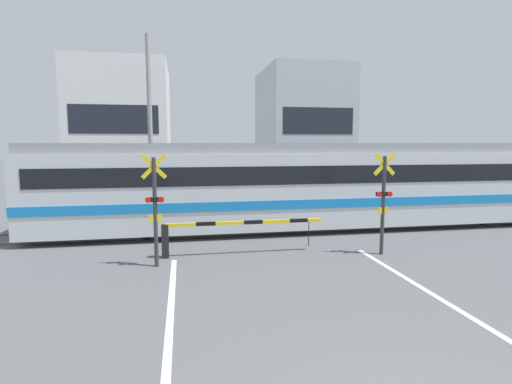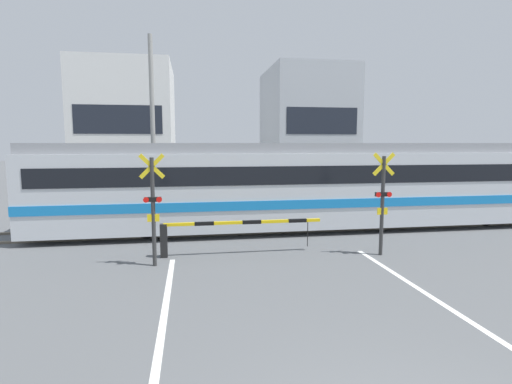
{
  "view_description": "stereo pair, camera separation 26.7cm",
  "coord_description": "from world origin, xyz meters",
  "views": [
    {
      "loc": [
        -2.53,
        -3.09,
        3.32
      ],
      "look_at": [
        0.0,
        10.71,
        1.6
      ],
      "focal_mm": 28.0,
      "sensor_mm": 36.0,
      "label": 1
    },
    {
      "loc": [
        -2.27,
        -3.14,
        3.32
      ],
      "look_at": [
        0.0,
        10.71,
        1.6
      ],
      "focal_mm": 28.0,
      "sensor_mm": 36.0,
      "label": 2
    }
  ],
  "objects": [
    {
      "name": "commuter_train",
      "position": [
        2.8,
        11.73,
        1.78
      ],
      "size": [
        21.48,
        3.0,
        3.32
      ],
      "color": "silver",
      "rests_on": "ground_plane"
    },
    {
      "name": "crossing_barrier_near",
      "position": [
        -1.64,
        8.51,
        0.77
      ],
      "size": [
        4.82,
        0.2,
        1.02
      ],
      "color": "black",
      "rests_on": "ground_plane"
    },
    {
      "name": "crossing_barrier_far",
      "position": [
        1.64,
        14.37,
        0.77
      ],
      "size": [
        4.82,
        0.2,
        1.02
      ],
      "color": "black",
      "rests_on": "ground_plane"
    },
    {
      "name": "pedestrian",
      "position": [
        0.99,
        17.68,
        0.89
      ],
      "size": [
        0.38,
        0.22,
        1.57
      ],
      "color": "brown",
      "rests_on": "ground_plane"
    },
    {
      "name": "building_right_of_street",
      "position": [
        6.3,
        26.02,
        4.35
      ],
      "size": [
        5.72,
        7.49,
        8.69
      ],
      "color": "#B2B7BC",
      "rests_on": "ground_plane"
    },
    {
      "name": "rail_track_near",
      "position": [
        0.0,
        11.01,
        0.04
      ],
      "size": [
        50.0,
        0.1,
        0.08
      ],
      "color": "#6B6051",
      "rests_on": "ground_plane"
    },
    {
      "name": "crossing_signal_right",
      "position": [
        3.29,
        7.72,
        1.68
      ],
      "size": [
        0.68,
        0.15,
        3.05
      ],
      "color": "#333333",
      "rests_on": "ground_plane"
    },
    {
      "name": "utility_pole_streetside",
      "position": [
        -4.04,
        16.87,
        4.21
      ],
      "size": [
        0.22,
        0.22,
        8.41
      ],
      "color": "gray",
      "rests_on": "ground_plane"
    },
    {
      "name": "crossing_signal_left",
      "position": [
        -3.29,
        7.72,
        1.68
      ],
      "size": [
        0.68,
        0.15,
        3.05
      ],
      "color": "#333333",
      "rests_on": "ground_plane"
    },
    {
      "name": "rail_track_far",
      "position": [
        0.0,
        12.45,
        0.04
      ],
      "size": [
        50.0,
        0.1,
        0.08
      ],
      "color": "#6B6051",
      "rests_on": "ground_plane"
    },
    {
      "name": "building_left_of_street",
      "position": [
        -6.53,
        26.02,
        4.32
      ],
      "size": [
        6.18,
        7.49,
        8.63
      ],
      "color": "white",
      "rests_on": "ground_plane"
    }
  ]
}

